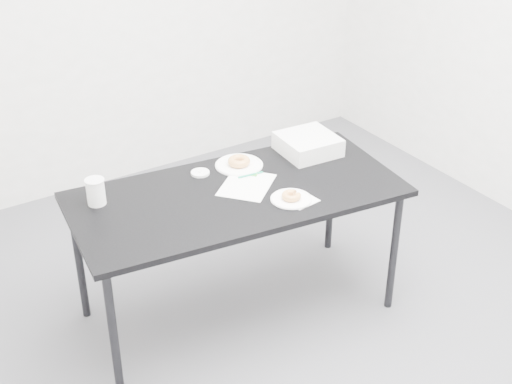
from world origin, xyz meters
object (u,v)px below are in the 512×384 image
donut_near (291,196)px  pen (251,175)px  plate_far (239,165)px  scorecard (247,185)px  plate_near (291,199)px  donut_far (239,161)px  bakery_box (308,144)px  table (237,201)px  coffee_cup (96,192)px

donut_near → pen: bearing=96.8°
donut_near → plate_far: bearing=93.5°
scorecard → plate_near: plate_near is taller
donut_far → donut_near: bearing=-86.5°
donut_near → bakery_box: size_ratio=0.33×
table → scorecard: 0.10m
donut_far → coffee_cup: (-0.79, 0.03, 0.04)m
coffee_cup → pen: bearing=-11.6°
table → donut_far: 0.29m
table → scorecard: bearing=28.3°
coffee_cup → table: bearing=-22.4°
scorecard → donut_far: 0.22m
plate_near → coffee_cup: size_ratio=1.52×
donut_near → bakery_box: (0.38, 0.38, 0.03)m
bakery_box → donut_near: bearing=-130.9°
plate_far → donut_far: bearing=0.0°
table → scorecard: size_ratio=5.80×
pen → bakery_box: bearing=15.4°
coffee_cup → bakery_box: 1.21m
plate_near → donut_far: 0.45m
donut_near → plate_near: bearing=0.0°
scorecard → bakery_box: bearing=65.3°
plate_near → plate_far: size_ratio=0.80×
donut_far → bakery_box: (0.41, -0.07, 0.02)m
scorecard → pen: (0.07, 0.07, 0.01)m
plate_near → scorecard: bearing=113.4°
table → donut_far: donut_far is taller
table → plate_far: (0.16, 0.24, 0.06)m
plate_near → table: bearing=130.4°
table → coffee_cup: 0.70m
table → bakery_box: bearing=23.3°
donut_far → coffee_cup: coffee_cup is taller
donut_near → plate_far: 0.45m
plate_far → scorecard: bearing=-111.0°
scorecard → bakery_box: 0.51m
donut_far → scorecard: bearing=-111.0°
plate_far → bakery_box: bakery_box is taller
pen → table: bearing=-138.2°
coffee_cup → donut_far: bearing=-2.1°
plate_near → bakery_box: 0.54m
scorecard → pen: size_ratio=2.15×
donut_near → donut_far: donut_far is taller
scorecard → plate_near: size_ratio=1.47×
plate_near → donut_near: (0.00, 0.00, 0.02)m
coffee_cup → scorecard: bearing=-18.0°
scorecard → donut_far: (0.08, 0.20, 0.03)m
plate_far → donut_far: 0.02m
plate_far → pen: bearing=-94.2°
plate_far → donut_far: size_ratio=2.13×
table → pen: bearing=41.9°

